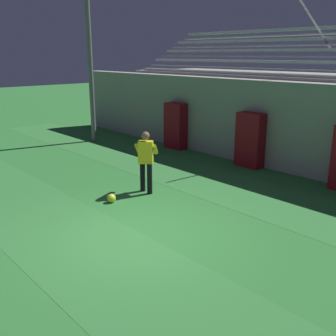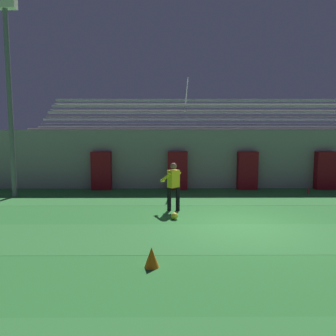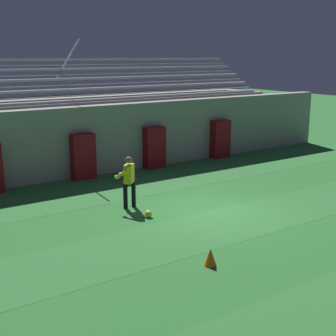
{
  "view_description": "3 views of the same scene",
  "coord_description": "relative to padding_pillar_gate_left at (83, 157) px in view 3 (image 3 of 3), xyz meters",
  "views": [
    {
      "loc": [
        5.93,
        -4.51,
        3.6
      ],
      "look_at": [
        -1.43,
        2.12,
        0.73
      ],
      "focal_mm": 42.0,
      "sensor_mm": 36.0,
      "label": 1
    },
    {
      "loc": [
        -2.22,
        -9.36,
        2.76
      ],
      "look_at": [
        -2.13,
        1.6,
        1.51
      ],
      "focal_mm": 35.0,
      "sensor_mm": 36.0,
      "label": 2
    },
    {
      "loc": [
        -8.93,
        -10.72,
        4.75
      ],
      "look_at": [
        -1.13,
        0.8,
        1.39
      ],
      "focal_mm": 50.0,
      "sensor_mm": 36.0,
      "label": 3
    }
  ],
  "objects": [
    {
      "name": "ground_plane",
      "position": [
        1.65,
        -5.95,
        -0.9
      ],
      "size": [
        80.0,
        80.0,
        0.0
      ],
      "primitive_type": "plane",
      "color": "#2D7533"
    },
    {
      "name": "turf_stripe_mid",
      "position": [
        1.65,
        -7.08,
        -0.89
      ],
      "size": [
        28.0,
        2.44,
        0.01
      ],
      "primitive_type": "cube",
      "color": "#337A38",
      "rests_on": "ground"
    },
    {
      "name": "turf_stripe_far",
      "position": [
        1.65,
        -2.2,
        -0.89
      ],
      "size": [
        28.0,
        2.44,
        0.01
      ],
      "primitive_type": "cube",
      "color": "#337A38",
      "rests_on": "ground"
    },
    {
      "name": "back_wall",
      "position": [
        1.65,
        0.55,
        0.5
      ],
      "size": [
        24.0,
        0.6,
        2.8
      ],
      "primitive_type": "cube",
      "color": "#999691",
      "rests_on": "ground"
    },
    {
      "name": "padding_pillar_gate_left",
      "position": [
        0.0,
        0.0,
        0.0
      ],
      "size": [
        0.92,
        0.44,
        1.79
      ],
      "primitive_type": "cube",
      "color": "maroon",
      "rests_on": "ground"
    },
    {
      "name": "padding_pillar_gate_right",
      "position": [
        3.3,
        0.0,
        0.0
      ],
      "size": [
        0.92,
        0.44,
        1.79
      ],
      "primitive_type": "cube",
      "color": "maroon",
      "rests_on": "ground"
    },
    {
      "name": "padding_pillar_far_right",
      "position": [
        7.0,
        0.0,
        0.0
      ],
      "size": [
        0.92,
        0.44,
        1.79
      ],
      "primitive_type": "cube",
      "color": "maroon",
      "rests_on": "ground"
    },
    {
      "name": "bleacher_stand",
      "position": [
        1.65,
        2.89,
        0.61
      ],
      "size": [
        18.0,
        4.05,
        5.43
      ],
      "color": "#999691",
      "rests_on": "ground"
    },
    {
      "name": "goalkeeper",
      "position": [
        -0.3,
        -4.15,
        0.06
      ],
      "size": [
        0.74,
        0.74,
        1.67
      ],
      "color": "black",
      "rests_on": "ground"
    },
    {
      "name": "soccer_ball",
      "position": [
        -0.29,
        -5.3,
        -0.79
      ],
      "size": [
        0.22,
        0.22,
        0.22
      ],
      "primitive_type": "sphere",
      "color": "yellow",
      "rests_on": "ground"
    },
    {
      "name": "traffic_cone",
      "position": [
        -0.85,
        -8.92,
        -0.69
      ],
      "size": [
        0.3,
        0.3,
        0.42
      ],
      "primitive_type": "cone",
      "color": "orange",
      "rests_on": "ground"
    },
    {
      "name": "water_bottle",
      "position": [
        5.74,
        -1.1,
        -0.78
      ],
      "size": [
        0.07,
        0.07,
        0.24
      ],
      "primitive_type": "cylinder",
      "color": "red",
      "rests_on": "ground"
    }
  ]
}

